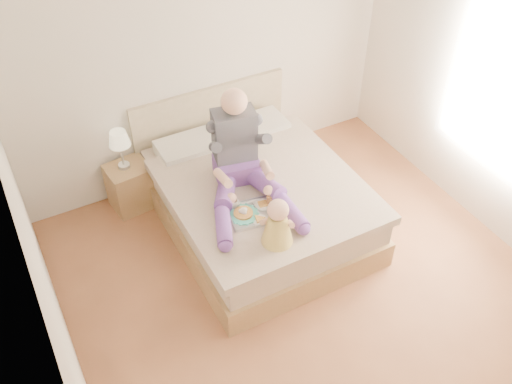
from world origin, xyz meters
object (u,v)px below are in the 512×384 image
adult (241,162)px  tray (253,211)px  bed (254,197)px  baby (278,224)px  nightstand (130,186)px

adult → tray: 0.46m
bed → tray: (-0.26, -0.47, 0.32)m
adult → baby: adult is taller
nightstand → adult: 1.36m
baby → bed: bearing=110.4°
nightstand → baby: 1.89m
nightstand → adult: bearing=-53.4°
nightstand → tray: 1.52m
bed → adult: bearing=-154.3°
bed → baby: baby is taller
bed → nightstand: size_ratio=4.40×
bed → nightstand: bed is taller
baby → tray: bearing=130.5°
nightstand → adult: (0.82, -0.88, 0.64)m
bed → baby: bearing=-105.5°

